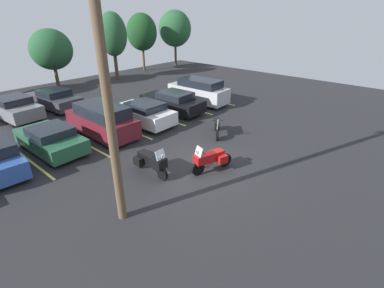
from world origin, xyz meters
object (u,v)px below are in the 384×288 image
(car_maroon, at_px, (102,120))
(car_silver, at_px, (199,91))
(car_green, at_px, (51,139))
(utility_pole, at_px, (105,82))
(car_white, at_px, (144,113))
(motorcycle_third, at_px, (151,161))
(motorcycle_touring, at_px, (211,159))
(motorcycle_second, at_px, (217,126))
(car_black, at_px, (173,102))
(car_far_grey, at_px, (13,107))
(car_far_charcoal, at_px, (54,99))

(car_maroon, bearing_deg, car_silver, -0.37)
(car_green, height_order, utility_pole, utility_pole)
(utility_pole, bearing_deg, car_white, 44.97)
(car_white, bearing_deg, motorcycle_third, -127.25)
(motorcycle_touring, bearing_deg, car_white, 74.87)
(motorcycle_second, distance_m, car_black, 5.06)
(car_white, bearing_deg, motorcycle_second, -70.29)
(car_maroon, bearing_deg, car_far_grey, 107.65)
(motorcycle_third, xyz_separation_m, car_silver, (9.54, 5.28, 0.30))
(car_far_grey, distance_m, car_far_charcoal, 2.78)
(utility_pole, bearing_deg, car_green, 83.65)
(car_far_charcoal, bearing_deg, car_white, -73.79)
(car_white, bearing_deg, car_far_grey, 123.51)
(car_black, xyz_separation_m, car_far_charcoal, (-5.15, 7.13, -0.04))
(car_far_grey, xyz_separation_m, utility_pole, (-1.40, -13.85, 4.05))
(motorcycle_second, height_order, motorcycle_third, motorcycle_third)
(car_maroon, bearing_deg, car_green, 175.89)
(car_maroon, height_order, car_silver, car_silver)
(motorcycle_touring, relative_size, car_green, 0.48)
(motorcycle_second, xyz_separation_m, utility_pole, (-7.97, -1.85, 4.22))
(car_far_grey, relative_size, car_far_charcoal, 1.05)
(motorcycle_second, xyz_separation_m, car_far_charcoal, (-3.80, 12.01, 0.13))
(car_green, relative_size, car_maroon, 0.92)
(car_far_grey, bearing_deg, motorcycle_touring, -77.55)
(motorcycle_second, relative_size, car_maroon, 0.36)
(car_black, relative_size, car_far_grey, 0.96)
(motorcycle_second, distance_m, utility_pole, 9.21)
(car_black, bearing_deg, car_maroon, 179.75)
(car_maroon, xyz_separation_m, car_black, (5.67, -0.02, -0.21))
(motorcycle_touring, distance_m, car_black, 8.57)
(car_silver, xyz_separation_m, utility_pole, (-12.14, -6.70, 3.82))
(car_black, relative_size, car_silver, 0.99)
(motorcycle_third, bearing_deg, car_silver, 28.96)
(motorcycle_second, height_order, utility_pole, utility_pole)
(motorcycle_second, relative_size, motorcycle_third, 0.77)
(car_green, height_order, car_maroon, car_maroon)
(car_white, distance_m, car_far_charcoal, 7.82)
(car_green, distance_m, car_white, 5.62)
(motorcycle_second, bearing_deg, car_far_grey, 118.73)
(car_maroon, xyz_separation_m, car_far_charcoal, (0.52, 7.11, -0.25))
(motorcycle_touring, distance_m, motorcycle_third, 2.64)
(car_maroon, xyz_separation_m, car_silver, (8.49, -0.05, 0.02))
(motorcycle_second, bearing_deg, car_black, 74.51)
(motorcycle_touring, bearing_deg, car_far_grey, 102.45)
(car_green, height_order, car_silver, car_silver)
(car_black, height_order, car_silver, car_silver)
(car_black, bearing_deg, motorcycle_third, -141.69)
(car_white, xyz_separation_m, car_silver, (5.78, 0.34, 0.22))
(car_black, bearing_deg, car_silver, -0.62)
(car_green, bearing_deg, utility_pole, -96.35)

